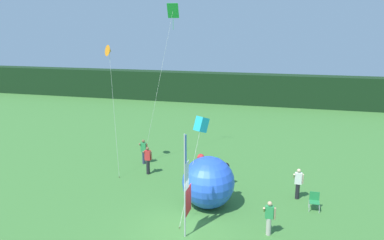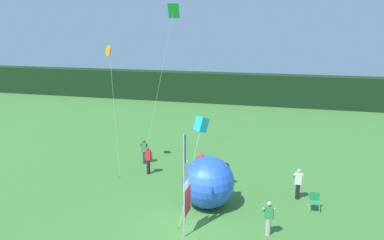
# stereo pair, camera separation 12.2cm
# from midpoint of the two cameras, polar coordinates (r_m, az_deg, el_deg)

# --- Properties ---
(ground_plane) EXTENTS (120.00, 120.00, 0.00)m
(ground_plane) POSITION_cam_midpoint_polar(r_m,az_deg,el_deg) (17.68, -0.88, -16.17)
(ground_plane) COLOR #3D7533
(distant_treeline) EXTENTS (80.00, 2.40, 3.65)m
(distant_treeline) POSITION_cam_midpoint_polar(r_m,az_deg,el_deg) (45.41, 9.75, 4.68)
(distant_treeline) COLOR black
(distant_treeline) RESTS_ON ground
(banner_flag) EXTENTS (0.06, 1.03, 4.67)m
(banner_flag) POSITION_cam_midpoint_polar(r_m,az_deg,el_deg) (16.24, -0.70, -10.14)
(banner_flag) COLOR #B7B7BC
(banner_flag) RESTS_ON ground
(person_near_banner) EXTENTS (0.55, 0.48, 1.69)m
(person_near_banner) POSITION_cam_midpoint_polar(r_m,az_deg,el_deg) (20.72, 16.14, -9.28)
(person_near_banner) COLOR black
(person_near_banner) RESTS_ON ground
(person_mid_field) EXTENTS (0.55, 0.48, 1.59)m
(person_mid_field) POSITION_cam_midpoint_polar(r_m,az_deg,el_deg) (17.07, 11.88, -14.41)
(person_mid_field) COLOR #B7B2A3
(person_mid_field) RESTS_ON ground
(person_far_left) EXTENTS (0.55, 0.48, 1.76)m
(person_far_left) POSITION_cam_midpoint_polar(r_m,az_deg,el_deg) (23.36, -6.59, -6.05)
(person_far_left) COLOR black
(person_far_left) RESTS_ON ground
(person_far_right) EXTENTS (0.55, 0.48, 1.68)m
(person_far_right) POSITION_cam_midpoint_polar(r_m,az_deg,el_deg) (25.18, -7.20, -4.71)
(person_far_right) COLOR #2D334C
(person_far_right) RESTS_ON ground
(inflatable_balloon) EXTENTS (2.65, 2.65, 2.65)m
(inflatable_balloon) POSITION_cam_midpoint_polar(r_m,az_deg,el_deg) (18.98, 2.69, -9.50)
(inflatable_balloon) COLOR blue
(inflatable_balloon) RESTS_ON ground
(folding_chair) EXTENTS (0.51, 0.51, 0.89)m
(folding_chair) POSITION_cam_midpoint_polar(r_m,az_deg,el_deg) (19.95, 18.44, -11.61)
(folding_chair) COLOR #BCBCC1
(folding_chair) RESTS_ON ground
(kite_cyan_box_0) EXTENTS (0.82, 3.98, 4.48)m
(kite_cyan_box_0) POSITION_cam_midpoint_polar(r_m,az_deg,el_deg) (19.20, 1.61, -0.70)
(kite_cyan_box_0) COLOR brown
(kite_cyan_box_0) RESTS_ON ground
(kite_orange_delta_1) EXTENTS (1.28, 1.61, 7.92)m
(kite_orange_delta_1) POSITION_cam_midpoint_polar(r_m,az_deg,el_deg) (23.21, -12.37, 10.22)
(kite_orange_delta_1) COLOR brown
(kite_orange_delta_1) RESTS_ON ground
(kite_green_diamond_2) EXTENTS (1.99, 2.37, 10.48)m
(kite_green_diamond_2) POSITION_cam_midpoint_polar(r_m,az_deg,el_deg) (25.45, -2.92, 15.31)
(kite_green_diamond_2) COLOR brown
(kite_green_diamond_2) RESTS_ON ground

